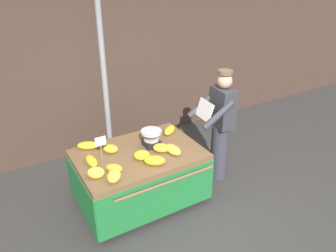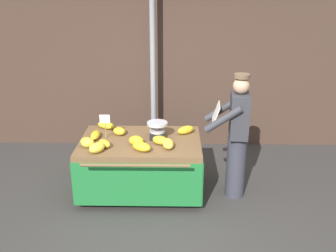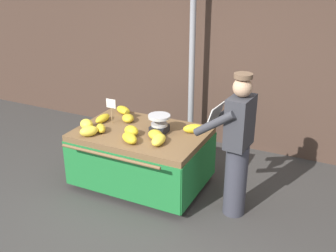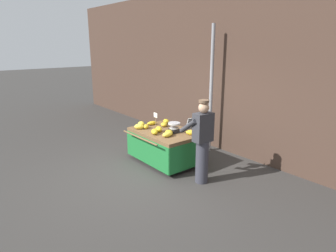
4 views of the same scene
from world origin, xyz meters
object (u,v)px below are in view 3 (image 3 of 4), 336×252
banana_bunch_0 (159,140)px  banana_bunch_6 (194,129)px  banana_cart (141,146)px  banana_bunch_8 (131,131)px  banana_bunch_4 (155,135)px  vendor_person (237,146)px  banana_bunch_7 (87,124)px  banana_bunch_3 (103,118)px  banana_bunch_1 (130,138)px  banana_bunch_2 (89,131)px  weighing_scale (159,124)px  banana_bunch_9 (123,110)px  banana_bunch_5 (128,118)px  banana_bunch_10 (101,128)px  price_sign (111,106)px  street_pole (192,47)px

banana_bunch_0 → banana_bunch_6: size_ratio=1.05×
banana_cart → banana_bunch_8: bearing=-102.3°
banana_bunch_4 → vendor_person: bearing=2.1°
banana_bunch_6 → banana_bunch_7: (-1.29, -0.49, 0.01)m
banana_bunch_0 → banana_bunch_3: (-1.00, 0.29, -0.01)m
banana_bunch_1 → banana_bunch_2: banana_bunch_2 is taller
banana_bunch_3 → banana_bunch_8: (0.58, -0.22, 0.02)m
vendor_person → weighing_scale: bearing=171.7°
banana_cart → banana_bunch_9: (-0.54, 0.44, 0.26)m
banana_bunch_5 → vendor_person: (1.59, -0.28, 0.04)m
banana_bunch_10 → vendor_person: (1.73, 0.16, 0.05)m
weighing_scale → banana_bunch_7: weighing_scale is taller
price_sign → banana_bunch_6: bearing=9.6°
vendor_person → banana_bunch_2: bearing=-169.8°
banana_cart → banana_bunch_9: bearing=140.7°
banana_bunch_0 → banana_bunch_7: size_ratio=1.37×
banana_bunch_1 → banana_bunch_6: banana_bunch_1 is taller
banana_bunch_7 → banana_bunch_9: banana_bunch_7 is taller
banana_bunch_0 → banana_bunch_8: banana_bunch_8 is taller
vendor_person → banana_bunch_7: bearing=-175.4°
banana_bunch_3 → banana_bunch_9: size_ratio=0.99×
banana_bunch_3 → vendor_person: (1.90, -0.14, 0.05)m
weighing_scale → banana_bunch_1: (-0.18, -0.42, -0.06)m
banana_cart → banana_bunch_6: size_ratio=6.20×
street_pole → banana_bunch_10: (-0.55, -1.63, -0.78)m
street_pole → banana_bunch_0: size_ratio=11.51×
weighing_scale → banana_bunch_6: (0.39, 0.18, -0.06)m
street_pole → banana_bunch_8: street_pole is taller
price_sign → banana_bunch_9: 0.43m
banana_bunch_4 → banana_bunch_10: (-0.72, -0.12, -0.00)m
banana_bunch_9 → banana_bunch_4: bearing=-34.7°
banana_bunch_7 → banana_bunch_5: bearing=50.9°
weighing_scale → banana_bunch_2: weighing_scale is taller
banana_bunch_0 → banana_cart: bearing=147.6°
price_sign → banana_bunch_6: (1.10, 0.19, -0.19)m
banana_bunch_4 → banana_bunch_5: banana_bunch_5 is taller
price_sign → street_pole: bearing=66.1°
banana_cart → weighing_scale: weighing_scale is taller
street_pole → banana_cart: (-0.11, -1.38, -1.04)m
weighing_scale → banana_bunch_7: 0.95m
banana_bunch_1 → banana_bunch_4: banana_bunch_1 is taller
banana_bunch_2 → banana_bunch_7: size_ratio=1.12×
banana_bunch_7 → banana_bunch_8: 0.63m
banana_bunch_3 → banana_bunch_7: 0.30m
banana_bunch_10 → banana_cart: bearing=29.0°
street_pole → banana_bunch_10: street_pole is taller
banana_bunch_1 → banana_bunch_8: banana_bunch_8 is taller
banana_cart → banana_bunch_10: banana_bunch_10 is taller
weighing_scale → banana_bunch_0: 0.35m
banana_bunch_8 → banana_bunch_10: size_ratio=0.98×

